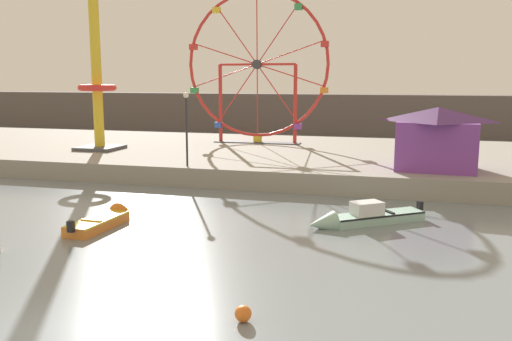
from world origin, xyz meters
The scene contains 10 objects.
ground_plane centered at (0.00, 0.00, 0.00)m, with size 240.00×240.00×0.00m, color slate.
quay_promenade centered at (0.00, 26.91, 0.57)m, with size 110.00×18.91×1.13m, color gray.
distant_town_skyline centered at (0.00, 49.30, 2.20)m, with size 140.00×3.00×4.40m, color #564C47.
motorboat_seafoam centered at (5.87, 12.04, 0.30)m, with size 4.95×4.07×1.25m.
motorboat_orange_hull centered at (-4.56, 9.16, 0.24)m, with size 1.28×4.36×1.06m.
ferris_wheel_red_frame centered at (-3.65, 30.26, 6.97)m, with size 11.15×1.20×11.63m.
drop_tower_yellow_tower centered at (-13.39, 23.43, 7.59)m, with size 2.80×2.80×16.59m.
carnival_booth_purple_stall centered at (9.26, 20.60, 2.94)m, with size 4.90×3.81×3.48m.
promenade_lamp_near centered at (-4.56, 18.19, 3.87)m, with size 0.32×0.32×4.23m.
mooring_buoy_orange centered at (3.76, 1.63, 0.22)m, with size 0.44×0.44×0.44m, color orange.
Camera 1 is at (7.59, -11.08, 6.20)m, focal length 38.59 mm.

